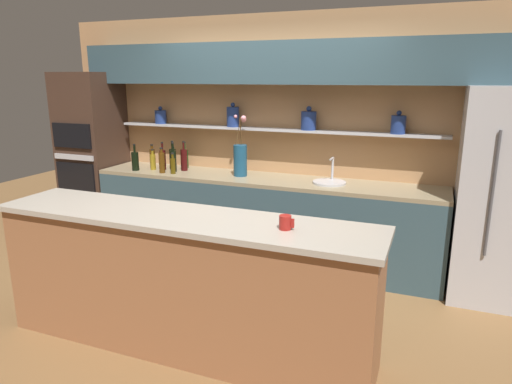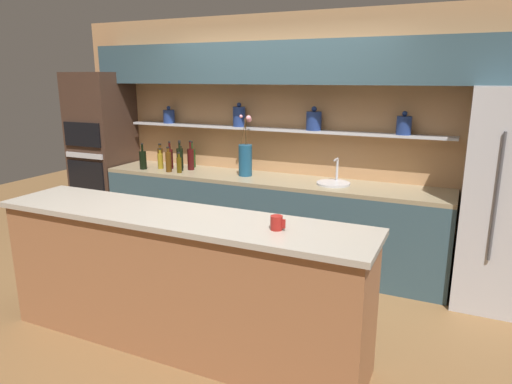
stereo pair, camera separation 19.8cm
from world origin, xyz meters
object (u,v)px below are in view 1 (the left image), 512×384
object	(u,v)px
oven_tower	(93,157)
coffee_mug	(285,222)
refrigerator	(505,197)
bottle_wine_2	(173,159)
bottle_oil_8	(173,165)
bottle_oil_9	(173,159)
sink_fixture	(330,181)
bottle_wine_6	(173,160)
bottle_wine_7	(184,159)
bottle_spirit_10	(152,158)
bottle_wine_3	(163,159)
bottle_oil_0	(153,162)
flower_vase	(240,158)
bottle_wine_1	(185,158)
bottle_wine_5	(135,161)
bottle_spirit_4	(162,162)

from	to	relation	value
oven_tower	coffee_mug	size ratio (longest dim) A/B	20.55
refrigerator	bottle_wine_2	xyz separation A→B (m)	(-3.40, 0.10, 0.10)
oven_tower	bottle_wine_2	distance (m)	1.10
bottle_oil_8	bottle_oil_9	world-z (taller)	bottle_oil_9
sink_fixture	coffee_mug	world-z (taller)	sink_fixture
bottle_wine_6	bottle_wine_7	bearing A→B (deg)	50.37
bottle_spirit_10	oven_tower	bearing A→B (deg)	-176.30
bottle_wine_3	bottle_oil_0	bearing A→B (deg)	-155.89
sink_fixture	bottle_spirit_10	world-z (taller)	bottle_spirit_10
bottle_oil_9	coffee_mug	world-z (taller)	bottle_oil_9
bottle_wine_2	coffee_mug	world-z (taller)	bottle_wine_2
oven_tower	flower_vase	distance (m)	1.97
sink_fixture	bottle_wine_1	size ratio (longest dim) A/B	1.09
bottle_wine_1	coffee_mug	distance (m)	2.71
bottle_wine_2	bottle_oil_8	xyz separation A→B (m)	(0.14, -0.23, -0.03)
oven_tower	bottle_wine_3	size ratio (longest dim) A/B	6.34
refrigerator	bottle_wine_5	world-z (taller)	refrigerator
oven_tower	bottle_oil_9	bearing A→B (deg)	8.53
bottle_wine_1	bottle_wine_3	world-z (taller)	bottle_wine_3
bottle_spirit_4	bottle_wine_5	size ratio (longest dim) A/B	0.94
bottle_wine_6	bottle_wine_7	xyz separation A→B (m)	(0.08, 0.10, 0.00)
refrigerator	flower_vase	world-z (taller)	refrigerator
bottle_wine_2	sink_fixture	bearing A→B (deg)	-1.62
refrigerator	bottle_oil_0	bearing A→B (deg)	-179.79
bottle_spirit_4	refrigerator	bearing A→B (deg)	2.23
bottle_oil_0	bottle_wine_5	size ratio (longest dim) A/B	0.79
bottle_spirit_4	bottle_oil_8	world-z (taller)	bottle_spirit_4
bottle_wine_6	coffee_mug	bearing A→B (deg)	-42.50
sink_fixture	bottle_wine_3	bearing A→B (deg)	-179.56
sink_fixture	bottle_spirit_10	bearing A→B (deg)	178.87
bottle_wine_1	bottle_wine_5	size ratio (longest dim) A/B	1.01
bottle_wine_2	bottle_oil_8	size ratio (longest dim) A/B	1.40
bottle_oil_8	bottle_wine_6	bearing A→B (deg)	118.55
bottle_oil_0	bottle_wine_5	distance (m)	0.20
oven_tower	bottle_wine_7	size ratio (longest dim) A/B	6.01
oven_tower	bottle_spirit_4	distance (m)	1.11
refrigerator	sink_fixture	xyz separation A→B (m)	(-1.55, 0.05, -0.00)
bottle_oil_9	bottle_wine_5	bearing A→B (deg)	-134.42
bottle_wine_1	sink_fixture	bearing A→B (deg)	-5.44
sink_fixture	bottle_wine_3	xyz separation A→B (m)	(-1.93, -0.01, 0.10)
bottle_spirit_10	bottle_oil_9	bearing A→B (deg)	25.10
bottle_wine_1	bottle_oil_8	world-z (taller)	bottle_wine_1
sink_fixture	bottle_wine_5	world-z (taller)	bottle_wine_5
bottle_wine_6	bottle_oil_8	size ratio (longest dim) A/B	1.42
sink_fixture	bottle_oil_9	size ratio (longest dim) A/B	1.36
bottle_spirit_4	coffee_mug	world-z (taller)	bottle_spirit_4
sink_fixture	refrigerator	bearing A→B (deg)	-1.78
bottle_wine_1	bottle_oil_8	size ratio (longest dim) A/B	1.31
flower_vase	sink_fixture	size ratio (longest dim) A/B	1.95
bottle_oil_0	bottle_wine_3	distance (m)	0.12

